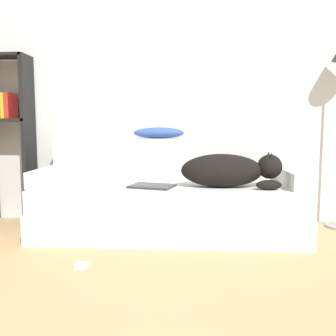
{
  "coord_description": "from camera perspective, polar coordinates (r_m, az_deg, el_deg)",
  "views": [
    {
      "loc": [
        0.16,
        -0.67,
        0.9
      ],
      "look_at": [
        -0.01,
        2.28,
        0.57
      ],
      "focal_mm": 40.0,
      "sensor_mm": 36.0,
      "label": 1
    }
  ],
  "objects": [
    {
      "name": "wall_back",
      "position": [
        3.6,
        0.76,
        13.57
      ],
      "size": [
        7.48,
        0.06,
        2.7
      ],
      "color": "silver",
      "rests_on": "ground_plane"
    },
    {
      "name": "couch",
      "position": [
        3.13,
        0.1,
        -6.43
      ],
      "size": [
        2.17,
        0.8,
        0.42
      ],
      "color": "silver",
      "rests_on": "ground_plane"
    },
    {
      "name": "couch_backrest",
      "position": [
        3.39,
        0.41,
        1.39
      ],
      "size": [
        2.13,
        0.15,
        0.37
      ],
      "color": "silver",
      "rests_on": "couch"
    },
    {
      "name": "couch_arm_left",
      "position": [
        3.29,
        -17.75,
        -1.19
      ],
      "size": [
        0.15,
        0.61,
        0.13
      ],
      "color": "silver",
      "rests_on": "couch"
    },
    {
      "name": "couch_arm_right",
      "position": [
        3.18,
        18.56,
        -1.46
      ],
      "size": [
        0.15,
        0.61,
        0.13
      ],
      "color": "silver",
      "rests_on": "couch"
    },
    {
      "name": "dog",
      "position": [
        2.99,
        9.33,
        -0.32
      ],
      "size": [
        0.79,
        0.3,
        0.28
      ],
      "color": "black",
      "rests_on": "couch"
    },
    {
      "name": "laptop",
      "position": [
        2.97,
        -2.45,
        -2.77
      ],
      "size": [
        0.39,
        0.33,
        0.02
      ],
      "rotation": [
        0.0,
        0.0,
        -0.28
      ],
      "color": "#2D2D30",
      "rests_on": "couch"
    },
    {
      "name": "throw_pillow",
      "position": [
        3.41,
        -1.42,
        5.36
      ],
      "size": [
        0.46,
        0.17,
        0.1
      ],
      "color": "#335199",
      "rests_on": "couch_backrest"
    },
    {
      "name": "bookshelf",
      "position": [
        3.78,
        -23.39,
        5.75
      ],
      "size": [
        0.43,
        0.26,
        1.54
      ],
      "color": "black",
      "rests_on": "ground_plane"
    },
    {
      "name": "power_adapter",
      "position": [
        2.54,
        -13.04,
        -14.27
      ],
      "size": [
        0.08,
        0.08,
        0.02
      ],
      "color": "silver",
      "rests_on": "ground_plane"
    }
  ]
}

